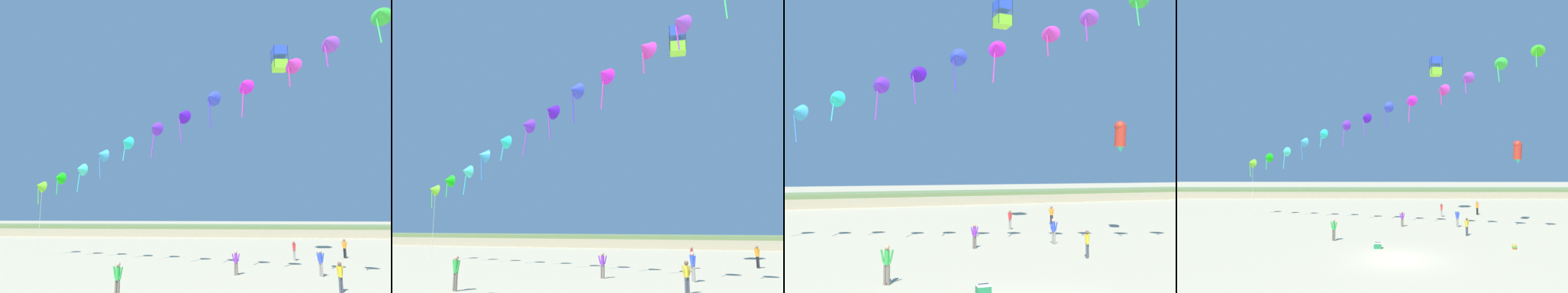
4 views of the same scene
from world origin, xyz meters
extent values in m
cube|color=tan|center=(0.00, 48.09, 0.60)|extent=(120.00, 8.89, 1.21)
cube|color=#6B844C|center=(0.00, 48.09, 1.38)|extent=(120.00, 7.55, 0.69)
cylinder|color=#726656|center=(-5.00, 5.62, 0.44)|extent=(0.13, 0.13, 0.87)
cylinder|color=#726656|center=(-4.86, 5.56, 0.44)|extent=(0.13, 0.13, 0.87)
cylinder|color=green|center=(-4.93, 5.59, 1.18)|extent=(0.23, 0.23, 0.62)
cylinder|color=green|center=(-5.11, 5.67, 1.23)|extent=(0.22, 0.16, 0.59)
cylinder|color=green|center=(-4.75, 5.51, 1.23)|extent=(0.22, 0.16, 0.59)
sphere|color=tan|center=(-4.93, 5.59, 1.62)|extent=(0.24, 0.24, 0.24)
cylinder|color=gray|center=(6.55, 12.16, 0.43)|extent=(0.13, 0.13, 0.87)
cylinder|color=gray|center=(6.64, 12.04, 0.43)|extent=(0.13, 0.13, 0.87)
cylinder|color=blue|center=(6.60, 12.10, 1.18)|extent=(0.23, 0.23, 0.61)
cylinder|color=blue|center=(6.48, 12.26, 1.22)|extent=(0.19, 0.22, 0.58)
cylinder|color=blue|center=(6.71, 11.94, 1.22)|extent=(0.19, 0.22, 0.58)
sphere|color=beige|center=(6.60, 12.10, 1.61)|extent=(0.24, 0.24, 0.24)
cylinder|color=gray|center=(6.36, 19.43, 0.41)|extent=(0.12, 0.12, 0.81)
cylinder|color=gray|center=(6.40, 19.29, 0.41)|extent=(0.12, 0.12, 0.81)
cylinder|color=red|center=(6.38, 19.36, 1.10)|extent=(0.21, 0.21, 0.58)
cylinder|color=red|center=(6.33, 19.54, 1.15)|extent=(0.13, 0.21, 0.55)
cylinder|color=red|center=(6.43, 19.18, 1.15)|extent=(0.13, 0.21, 0.55)
sphere|color=#9E7051|center=(6.38, 19.36, 1.51)|extent=(0.22, 0.22, 0.22)
cylinder|color=#726656|center=(1.05, 12.32, 0.40)|extent=(0.12, 0.12, 0.79)
cylinder|color=#726656|center=(1.19, 12.34, 0.40)|extent=(0.12, 0.12, 0.79)
cylinder|color=purple|center=(1.12, 12.33, 1.07)|extent=(0.21, 0.21, 0.56)
cylinder|color=purple|center=(0.95, 12.30, 1.12)|extent=(0.20, 0.11, 0.53)
cylinder|color=purple|center=(1.30, 12.36, 1.12)|extent=(0.20, 0.11, 0.53)
sphere|color=tan|center=(1.12, 12.33, 1.47)|extent=(0.21, 0.21, 0.21)
cylinder|color=#474C56|center=(6.33, 7.65, 0.39)|extent=(0.11, 0.11, 0.78)
cylinder|color=#474C56|center=(6.45, 7.73, 0.39)|extent=(0.11, 0.11, 0.78)
cylinder|color=yellow|center=(6.39, 7.69, 1.06)|extent=(0.21, 0.21, 0.56)
cylinder|color=yellow|center=(6.24, 7.59, 1.10)|extent=(0.20, 0.17, 0.53)
cylinder|color=yellow|center=(6.54, 7.79, 1.10)|extent=(0.20, 0.17, 0.53)
sphere|color=brown|center=(6.39, 7.69, 1.45)|extent=(0.21, 0.21, 0.21)
cylinder|color=black|center=(11.16, 21.27, 0.43)|extent=(0.12, 0.12, 0.85)
cylinder|color=black|center=(11.25, 21.15, 0.43)|extent=(0.12, 0.12, 0.85)
cylinder|color=orange|center=(11.20, 21.21, 1.15)|extent=(0.22, 0.22, 0.60)
cylinder|color=orange|center=(11.08, 21.37, 1.20)|extent=(0.19, 0.21, 0.57)
cylinder|color=orange|center=(11.32, 21.06, 1.20)|extent=(0.19, 0.21, 0.57)
sphere|color=#9E7051|center=(11.20, 21.21, 1.58)|extent=(0.23, 0.23, 0.23)
cone|color=#74D825|center=(-17.04, 20.20, 6.50)|extent=(1.39, 1.31, 1.21)
cylinder|color=#5BE539|center=(-17.18, 20.27, 5.53)|extent=(0.23, 0.14, 1.50)
cone|color=#10E20F|center=(-14.59, 18.83, 7.14)|extent=(1.30, 1.11, 1.12)
cylinder|color=#39E561|center=(-14.72, 18.90, 6.29)|extent=(0.11, 0.14, 1.27)
cone|color=#41E3C0|center=(-12.22, 17.89, 7.81)|extent=(1.31, 1.16, 1.12)
cylinder|color=#39E1E5|center=(-12.35, 17.97, 6.69)|extent=(0.22, 0.11, 1.81)
cone|color=#38A4D6|center=(-9.81, 16.37, 8.85)|extent=(1.38, 1.33, 1.18)
cylinder|color=#3986E5|center=(-9.95, 16.44, 7.73)|extent=(0.28, 0.18, 1.81)
cone|color=#25E5C9|center=(-7.49, 15.35, 9.71)|extent=(1.35, 1.24, 1.17)
cylinder|color=#39D5E5|center=(-7.62, 15.42, 8.83)|extent=(0.22, 0.21, 1.34)
cone|color=#6A28E0|center=(-4.80, 13.62, 10.44)|extent=(1.30, 1.14, 1.11)
cylinder|color=#A039E5|center=(-4.94, 13.69, 9.16)|extent=(0.23, 0.30, 2.11)
cone|color=#4E13D5|center=(-2.59, 12.65, 11.12)|extent=(1.38, 1.29, 1.20)
cylinder|color=#9739E5|center=(-2.72, 12.72, 10.00)|extent=(0.25, 0.08, 1.80)
cone|color=blue|center=(-0.39, 11.11, 11.93)|extent=(1.32, 1.20, 1.12)
cylinder|color=#5139E5|center=(-0.52, 11.18, 10.73)|extent=(0.20, 0.11, 1.98)
cone|color=#EA21EC|center=(1.83, 10.11, 12.44)|extent=(1.38, 1.28, 1.20)
cylinder|color=#E539BD|center=(1.69, 10.18, 11.22)|extent=(0.22, 0.15, 2.00)
cone|color=#E436BC|center=(4.60, 8.52, 13.17)|extent=(1.43, 1.40, 1.23)
cylinder|color=#E53994|center=(4.46, 8.59, 12.30)|extent=(0.11, 0.12, 1.30)
cone|color=#9B3FD4|center=(6.58, 7.49, 13.97)|extent=(1.36, 1.29, 1.16)
cylinder|color=#CC39E5|center=(6.44, 7.56, 13.11)|extent=(0.19, 0.13, 1.30)
cylinder|color=#39E565|center=(8.85, 6.10, 13.85)|extent=(0.15, 0.20, 1.47)
cylinder|color=silver|center=(-16.83, 20.26, 3.24)|extent=(0.07, 0.11, 6.49)
cube|color=#86E82E|center=(5.97, 19.91, 17.85)|extent=(1.39, 1.39, 0.88)
cube|color=blue|center=(5.97, 19.91, 19.24)|extent=(1.39, 1.39, 0.88)
cylinder|color=black|center=(6.56, 20.61, 18.54)|extent=(0.04, 0.04, 2.27)
cylinder|color=black|center=(5.28, 20.50, 18.54)|extent=(0.04, 0.04, 2.27)
cylinder|color=black|center=(5.38, 19.22, 18.54)|extent=(0.04, 0.04, 2.27)
cylinder|color=black|center=(6.67, 19.32, 18.54)|extent=(0.04, 0.04, 2.27)
cylinder|color=black|center=(-1.38, 2.95, 0.45)|extent=(0.45, 0.03, 0.03)
camera|label=1|loc=(0.16, -12.00, 4.29)|focal=32.00mm
camera|label=2|loc=(7.20, -13.61, 3.33)|focal=38.00mm
camera|label=3|loc=(-6.63, -12.98, 5.00)|focal=38.00mm
camera|label=4|loc=(-1.47, -22.95, 5.94)|focal=32.00mm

